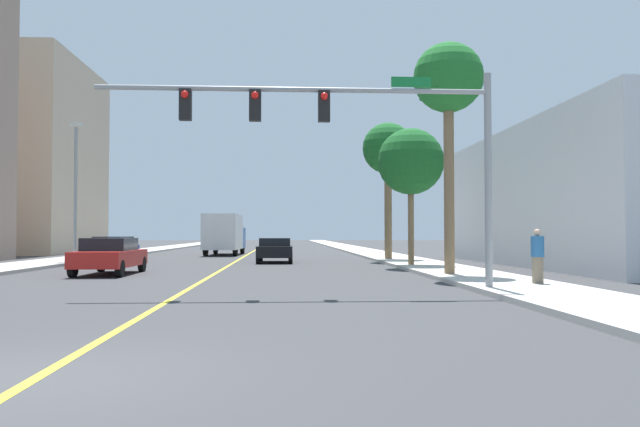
% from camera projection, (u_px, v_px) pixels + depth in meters
% --- Properties ---
extents(ground, '(192.00, 192.00, 0.00)m').
position_uv_depth(ground, '(249.00, 254.00, 48.82)').
color(ground, '#38383A').
extents(sidewalk_left, '(3.15, 168.00, 0.15)m').
position_uv_depth(sidewalk_left, '(125.00, 253.00, 48.27)').
color(sidewalk_left, '#B2ADA3').
rests_on(sidewalk_left, ground).
extents(sidewalk_right, '(3.15, 168.00, 0.15)m').
position_uv_depth(sidewalk_right, '(370.00, 253.00, 49.37)').
color(sidewalk_right, beige).
rests_on(sidewalk_right, ground).
extents(lane_marking_center, '(0.16, 144.00, 0.01)m').
position_uv_depth(lane_marking_center, '(249.00, 254.00, 48.82)').
color(lane_marking_center, yellow).
rests_on(lane_marking_center, ground).
extents(building_left_far, '(11.09, 14.48, 15.69)m').
position_uv_depth(building_left_far, '(16.00, 158.00, 51.45)').
color(building_left_far, tan).
rests_on(building_left_far, ground).
extents(traffic_signal_mast, '(10.73, 0.36, 5.87)m').
position_uv_depth(traffic_signal_mast, '(352.00, 126.00, 16.94)').
color(traffic_signal_mast, gray).
rests_on(traffic_signal_mast, sidewalk_right).
extents(street_lamp, '(0.56, 0.28, 7.42)m').
position_uv_depth(street_lamp, '(75.00, 184.00, 33.49)').
color(street_lamp, gray).
rests_on(street_lamp, sidewalk_left).
extents(palm_near, '(2.56, 2.56, 8.46)m').
position_uv_depth(palm_near, '(448.00, 83.00, 22.86)').
color(palm_near, brown).
rests_on(palm_near, sidewalk_right).
extents(palm_mid, '(3.14, 3.14, 6.42)m').
position_uv_depth(palm_mid, '(411.00, 162.00, 29.45)').
color(palm_mid, brown).
rests_on(palm_mid, sidewalk_right).
extents(palm_far, '(2.96, 2.96, 7.88)m').
position_uv_depth(palm_far, '(388.00, 151.00, 36.17)').
color(palm_far, brown).
rests_on(palm_far, sidewalk_right).
extents(car_blue, '(1.87, 4.65, 1.44)m').
position_uv_depth(car_blue, '(112.00, 250.00, 32.49)').
color(car_blue, '#1E389E').
rests_on(car_blue, ground).
extents(car_red, '(1.95, 4.55, 1.43)m').
position_uv_depth(car_red, '(110.00, 255.00, 24.47)').
color(car_red, red).
rests_on(car_red, ground).
extents(car_black, '(1.95, 4.25, 1.35)m').
position_uv_depth(car_black, '(275.00, 249.00, 34.46)').
color(car_black, black).
rests_on(car_black, ground).
extents(delivery_truck, '(2.66, 7.18, 2.98)m').
position_uv_depth(delivery_truck, '(224.00, 233.00, 46.21)').
color(delivery_truck, '#194799').
rests_on(delivery_truck, ground).
extents(pedestrian, '(0.38, 0.38, 1.59)m').
position_uv_depth(pedestrian, '(538.00, 256.00, 18.25)').
color(pedestrian, '#726651').
rests_on(pedestrian, sidewalk_right).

